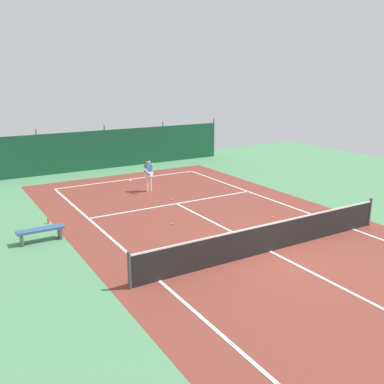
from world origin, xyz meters
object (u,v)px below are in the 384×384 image
(tennis_ball_near_player, at_px, (172,224))
(courtside_bench, at_px, (41,232))
(tennis_ball_midcourt, at_px, (172,200))
(tennis_net, at_px, (271,237))
(tennis_ball_by_sideline, at_px, (273,217))
(tennis_player, at_px, (149,173))
(water_bottle, at_px, (48,221))

(tennis_ball_near_player, relative_size, courtside_bench, 0.04)
(tennis_ball_midcourt, height_order, courtside_bench, courtside_bench)
(tennis_net, height_order, tennis_ball_by_sideline, tennis_net)
(tennis_player, bearing_deg, courtside_bench, 26.03)
(tennis_ball_near_player, relative_size, water_bottle, 0.28)
(tennis_ball_near_player, bearing_deg, tennis_ball_by_sideline, -20.19)
(courtside_bench, xyz_separation_m, water_bottle, (0.67, 1.84, -0.25))
(tennis_net, distance_m, tennis_ball_midcourt, 7.00)
(tennis_ball_by_sideline, xyz_separation_m, water_bottle, (-8.04, 4.06, 0.09))
(tennis_ball_midcourt, bearing_deg, tennis_ball_by_sideline, -62.18)
(tennis_net, distance_m, tennis_ball_by_sideline, 3.57)
(tennis_player, relative_size, courtside_bench, 1.03)
(tennis_ball_by_sideline, distance_m, water_bottle, 9.01)
(courtside_bench, bearing_deg, water_bottle, 69.94)
(tennis_ball_near_player, distance_m, courtside_bench, 4.88)
(tennis_ball_near_player, bearing_deg, water_bottle, 147.66)
(tennis_net, bearing_deg, tennis_ball_by_sideline, 47.31)
(tennis_player, distance_m, water_bottle, 6.04)
(courtside_bench, bearing_deg, tennis_player, 34.10)
(tennis_player, bearing_deg, tennis_ball_midcourt, 88.35)
(tennis_ball_near_player, distance_m, tennis_ball_midcourt, 3.34)
(tennis_ball_midcourt, relative_size, water_bottle, 0.28)
(tennis_ball_midcourt, bearing_deg, tennis_ball_near_player, -118.48)
(tennis_player, distance_m, courtside_bench, 7.48)
(tennis_net, distance_m, tennis_ball_near_player, 4.34)
(tennis_ball_near_player, bearing_deg, tennis_ball_midcourt, 61.52)
(tennis_ball_near_player, relative_size, tennis_ball_by_sideline, 1.00)
(tennis_player, relative_size, tennis_ball_by_sideline, 24.85)
(tennis_player, xyz_separation_m, water_bottle, (-5.50, -2.35, -0.84))
(tennis_player, bearing_deg, tennis_ball_by_sideline, 103.55)
(tennis_ball_near_player, height_order, tennis_ball_by_sideline, same)
(tennis_net, distance_m, water_bottle, 8.74)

